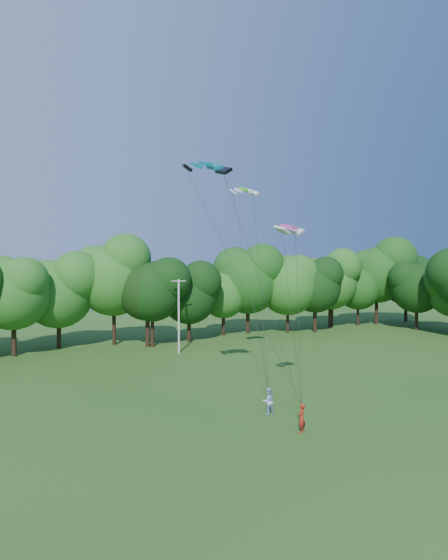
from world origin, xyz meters
name	(u,v)px	position (x,y,z in m)	size (l,w,h in m)	color
ground	(334,475)	(0.00, 0.00, 0.00)	(160.00, 160.00, 0.00)	#245316
utility_pole	(179,315)	(3.34, 29.35, 4.16)	(1.61, 0.32, 8.08)	silver
kite_flyer_left	(302,418)	(1.73, 4.85, 0.84)	(0.61, 0.40, 1.68)	#A62515
kite_flyer_right	(268,401)	(1.62, 8.29, 0.86)	(0.84, 0.65, 1.73)	#A7BAE7
kite_teal	(206,163)	(-1.59, 10.94, 16.29)	(3.27, 1.75, 0.60)	#046A82
kite_green	(244,189)	(5.11, 17.94, 16.22)	(2.50, 1.30, 0.52)	#39D620
kite_pink	(289,227)	(2.61, 7.49, 12.05)	(2.21, 1.52, 0.40)	#F0429F
tree_back_center	(147,289)	(1.28, 34.30, 6.80)	(7.49, 7.49, 10.89)	#312313
tree_back_east	(332,278)	(31.92, 38.05, 7.62)	(8.39, 8.39, 12.20)	#342415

